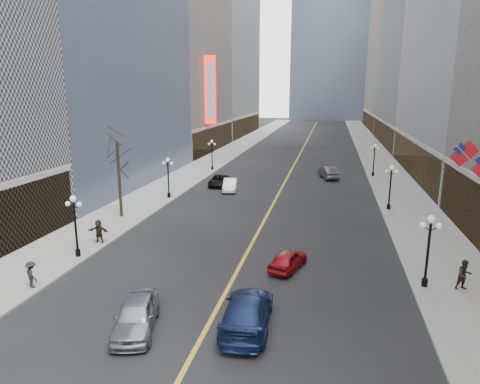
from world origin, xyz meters
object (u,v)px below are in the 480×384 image
at_px(streetlamp_east_3, 374,156).
at_px(car_sb_near, 247,312).
at_px(streetlamp_west_2, 168,173).
at_px(streetlamp_west_3, 212,152).
at_px(car_nb_far, 219,181).
at_px(streetlamp_west_1, 75,220).
at_px(car_sb_mid, 288,260).
at_px(streetlamp_east_2, 391,183).
at_px(car_nb_near, 136,315).
at_px(streetlamp_east_1, 429,244).
at_px(car_nb_mid, 230,185).
at_px(car_sb_far, 329,172).

relative_size(streetlamp_east_3, car_sb_near, 0.77).
distance_m(streetlamp_west_2, streetlamp_west_3, 18.00).
xyz_separation_m(car_nb_far, car_sb_near, (10.00, -32.32, 0.17)).
bearing_deg(car_nb_far, streetlamp_west_1, -103.25).
relative_size(car_nb_far, car_sb_mid, 1.23).
bearing_deg(streetlamp_west_3, car_sb_mid, -66.54).
distance_m(streetlamp_east_2, car_nb_near, 30.24).
bearing_deg(streetlamp_west_1, streetlamp_west_2, 90.00).
xyz_separation_m(streetlamp_east_1, car_sb_mid, (-8.50, 1.21, -2.23)).
bearing_deg(streetlamp_west_3, car_nb_mid, -65.36).
xyz_separation_m(streetlamp_east_2, car_sb_mid, (-8.50, -16.79, -2.23)).
height_order(streetlamp_east_3, car_sb_far, streetlamp_east_3).
bearing_deg(car_sb_far, streetlamp_east_1, 84.19).
distance_m(streetlamp_west_1, car_sb_mid, 15.31).
bearing_deg(car_nb_far, car_sb_mid, -70.10).
relative_size(car_nb_mid, car_sb_mid, 1.13).
bearing_deg(streetlamp_west_2, car_nb_near, -72.16).
height_order(car_sb_near, car_sb_mid, car_sb_near).
xyz_separation_m(streetlamp_east_3, car_sb_far, (-6.15, -2.36, -2.06)).
distance_m(streetlamp_east_1, car_nb_far, 32.54).
bearing_deg(car_nb_far, streetlamp_west_3, 105.47).
bearing_deg(car_sb_mid, streetlamp_east_1, -171.36).
bearing_deg(car_sb_mid, streetlamp_west_2, -31.26).
xyz_separation_m(car_sb_near, car_sb_mid, (1.30, 7.80, -0.17)).
relative_size(streetlamp_east_1, car_nb_near, 0.94).
bearing_deg(streetlamp_west_3, car_nb_near, -79.23).
bearing_deg(streetlamp_east_1, car_nb_far, 127.58).
relative_size(streetlamp_west_2, car_sb_mid, 1.14).
bearing_deg(streetlamp_west_1, car_sb_mid, 4.60).
relative_size(streetlamp_east_3, streetlamp_west_3, 1.00).
bearing_deg(car_sb_mid, streetlamp_west_1, 21.37).
bearing_deg(car_nb_near, streetlamp_west_2, 92.85).
height_order(streetlamp_west_2, streetlamp_west_3, same).
relative_size(streetlamp_east_1, car_nb_mid, 1.01).
height_order(car_nb_mid, car_sb_near, car_sb_near).
xyz_separation_m(car_nb_mid, car_sb_near, (7.96, -29.87, 0.11)).
distance_m(streetlamp_west_1, car_nb_mid, 24.09).
bearing_deg(car_sb_far, car_sb_mid, 69.68).
xyz_separation_m(streetlamp_west_1, streetlamp_west_2, (0.00, 18.00, 0.00)).
relative_size(streetlamp_west_1, car_nb_mid, 1.01).
bearing_deg(streetlamp_west_2, car_sb_far, 41.88).
bearing_deg(streetlamp_west_1, car_sb_far, 62.59).
bearing_deg(car_sb_near, streetlamp_east_2, -115.52).
relative_size(streetlamp_east_2, car_nb_mid, 1.01).
height_order(streetlamp_west_3, car_sb_near, streetlamp_west_3).
bearing_deg(streetlamp_west_3, streetlamp_east_2, -37.33).
bearing_deg(streetlamp_east_1, car_sb_near, -146.08).
relative_size(streetlamp_west_2, car_sb_far, 0.89).
distance_m(streetlamp_east_1, car_sb_far, 34.26).
relative_size(streetlamp_west_2, streetlamp_west_3, 1.00).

